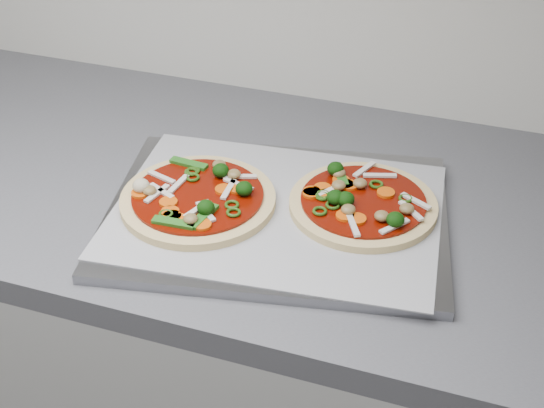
% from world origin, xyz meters
% --- Properties ---
extents(baking_tray, '(0.52, 0.42, 0.02)m').
position_xyz_m(baking_tray, '(-0.56, 1.23, 0.91)').
color(baking_tray, gray).
rests_on(baking_tray, countertop).
extents(parchment, '(0.47, 0.37, 0.00)m').
position_xyz_m(parchment, '(-0.56, 1.23, 0.92)').
color(parchment, '#A4A4A9').
rests_on(parchment, baking_tray).
extents(pizza_left, '(0.28, 0.28, 0.04)m').
position_xyz_m(pizza_left, '(-0.67, 1.21, 0.93)').
color(pizza_left, '#F0D08A').
rests_on(pizza_left, parchment).
extents(pizza_right, '(0.26, 0.26, 0.03)m').
position_xyz_m(pizza_right, '(-0.45, 1.27, 0.93)').
color(pizza_right, '#F0D08A').
rests_on(pizza_right, parchment).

